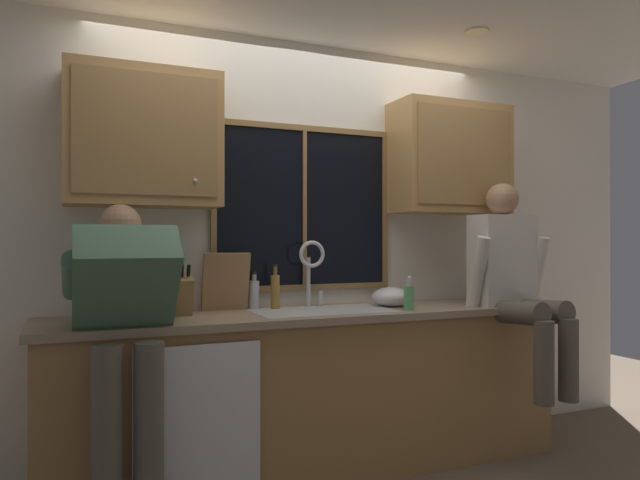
{
  "coord_description": "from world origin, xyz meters",
  "views": [
    {
      "loc": [
        -1.3,
        -3.36,
        1.31
      ],
      "look_at": [
        0.01,
        -0.3,
        1.32
      ],
      "focal_mm": 32.71,
      "sensor_mm": 36.0,
      "label": 1
    }
  ],
  "objects_px": {
    "knife_block": "(180,295)",
    "mixing_bowl": "(392,297)",
    "soap_dispenser": "(409,297)",
    "cutting_board": "(226,282)",
    "person_standing": "(125,324)",
    "person_sitting_on_counter": "(514,276)",
    "bottle_tall_clear": "(254,294)",
    "bottle_green_glass": "(275,291)"
  },
  "relations": [
    {
      "from": "knife_block",
      "to": "mixing_bowl",
      "type": "bearing_deg",
      "value": -1.65
    },
    {
      "from": "knife_block",
      "to": "soap_dispenser",
      "type": "bearing_deg",
      "value": -11.12
    },
    {
      "from": "soap_dispenser",
      "to": "cutting_board",
      "type": "bearing_deg",
      "value": 158.79
    },
    {
      "from": "mixing_bowl",
      "to": "person_standing",
      "type": "bearing_deg",
      "value": -168.16
    },
    {
      "from": "person_standing",
      "to": "knife_block",
      "type": "height_order",
      "value": "person_standing"
    },
    {
      "from": "cutting_board",
      "to": "mixing_bowl",
      "type": "height_order",
      "value": "cutting_board"
    },
    {
      "from": "person_standing",
      "to": "mixing_bowl",
      "type": "bearing_deg",
      "value": 11.84
    },
    {
      "from": "person_sitting_on_counter",
      "to": "bottle_tall_clear",
      "type": "distance_m",
      "value": 1.58
    },
    {
      "from": "person_standing",
      "to": "cutting_board",
      "type": "bearing_deg",
      "value": 40.21
    },
    {
      "from": "person_sitting_on_counter",
      "to": "bottle_green_glass",
      "type": "xyz_separation_m",
      "value": [
        -1.38,
        0.46,
        -0.08
      ]
    },
    {
      "from": "cutting_board",
      "to": "knife_block",
      "type": "bearing_deg",
      "value": -154.84
    },
    {
      "from": "mixing_bowl",
      "to": "soap_dispenser",
      "type": "distance_m",
      "value": 0.21
    },
    {
      "from": "person_standing",
      "to": "knife_block",
      "type": "relative_size",
      "value": 4.67
    },
    {
      "from": "knife_block",
      "to": "cutting_board",
      "type": "distance_m",
      "value": 0.32
    },
    {
      "from": "person_standing",
      "to": "person_sitting_on_counter",
      "type": "xyz_separation_m",
      "value": [
        2.26,
        0.02,
        0.16
      ]
    },
    {
      "from": "person_standing",
      "to": "knife_block",
      "type": "xyz_separation_m",
      "value": [
        0.31,
        0.37,
        0.09
      ]
    },
    {
      "from": "person_standing",
      "to": "knife_block",
      "type": "bearing_deg",
      "value": 49.88
    },
    {
      "from": "cutting_board",
      "to": "bottle_green_glass",
      "type": "distance_m",
      "value": 0.29
    },
    {
      "from": "bottle_green_glass",
      "to": "person_standing",
      "type": "bearing_deg",
      "value": -151.8
    },
    {
      "from": "soap_dispenser",
      "to": "bottle_green_glass",
      "type": "relative_size",
      "value": 0.75
    },
    {
      "from": "person_sitting_on_counter",
      "to": "soap_dispenser",
      "type": "bearing_deg",
      "value": 171.3
    },
    {
      "from": "knife_block",
      "to": "soap_dispenser",
      "type": "relative_size",
      "value": 1.66
    },
    {
      "from": "cutting_board",
      "to": "bottle_green_glass",
      "type": "height_order",
      "value": "cutting_board"
    },
    {
      "from": "soap_dispenser",
      "to": "bottle_green_glass",
      "type": "xyz_separation_m",
      "value": [
        -0.7,
        0.35,
        0.03
      ]
    },
    {
      "from": "person_standing",
      "to": "bottle_tall_clear",
      "type": "relative_size",
      "value": 6.96
    },
    {
      "from": "person_standing",
      "to": "mixing_bowl",
      "type": "relative_size",
      "value": 6.17
    },
    {
      "from": "bottle_tall_clear",
      "to": "knife_block",
      "type": "bearing_deg",
      "value": -161.33
    },
    {
      "from": "soap_dispenser",
      "to": "bottle_tall_clear",
      "type": "height_order",
      "value": "bottle_tall_clear"
    },
    {
      "from": "person_standing",
      "to": "person_sitting_on_counter",
      "type": "bearing_deg",
      "value": 0.41
    },
    {
      "from": "mixing_bowl",
      "to": "soap_dispenser",
      "type": "xyz_separation_m",
      "value": [
        -0.01,
        -0.21,
        0.02
      ]
    },
    {
      "from": "person_sitting_on_counter",
      "to": "cutting_board",
      "type": "xyz_separation_m",
      "value": [
        -1.66,
        0.49,
        -0.02
      ]
    },
    {
      "from": "person_sitting_on_counter",
      "to": "cutting_board",
      "type": "height_order",
      "value": "person_sitting_on_counter"
    },
    {
      "from": "bottle_green_glass",
      "to": "bottle_tall_clear",
      "type": "height_order",
      "value": "bottle_green_glass"
    },
    {
      "from": "mixing_bowl",
      "to": "cutting_board",
      "type": "bearing_deg",
      "value": 170.3
    },
    {
      "from": "person_standing",
      "to": "bottle_green_glass",
      "type": "relative_size",
      "value": 5.78
    },
    {
      "from": "cutting_board",
      "to": "mixing_bowl",
      "type": "xyz_separation_m",
      "value": [
        0.99,
        -0.17,
        -0.11
      ]
    },
    {
      "from": "knife_block",
      "to": "person_sitting_on_counter",
      "type": "bearing_deg",
      "value": -10.28
    },
    {
      "from": "person_standing",
      "to": "bottle_tall_clear",
      "type": "bearing_deg",
      "value": 34.29
    },
    {
      "from": "knife_block",
      "to": "bottle_green_glass",
      "type": "xyz_separation_m",
      "value": [
        0.57,
        0.1,
        -0.0
      ]
    },
    {
      "from": "knife_block",
      "to": "cutting_board",
      "type": "relative_size",
      "value": 0.95
    },
    {
      "from": "bottle_tall_clear",
      "to": "mixing_bowl",
      "type": "bearing_deg",
      "value": -13.13
    },
    {
      "from": "mixing_bowl",
      "to": "bottle_tall_clear",
      "type": "height_order",
      "value": "bottle_tall_clear"
    }
  ]
}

